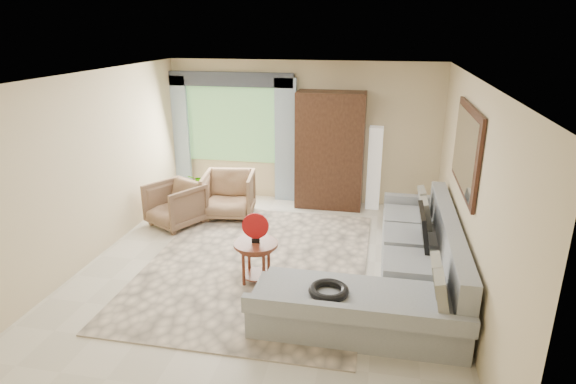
% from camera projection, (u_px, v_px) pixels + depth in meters
% --- Properties ---
extents(ground, '(6.00, 6.00, 0.00)m').
position_uv_depth(ground, '(265.00, 272.00, 6.55)').
color(ground, silver).
rests_on(ground, ground).
extents(area_rug, '(3.00, 4.00, 0.02)m').
position_uv_depth(area_rug, '(258.00, 263.00, 6.76)').
color(area_rug, beige).
rests_on(area_rug, ground).
extents(sectional_sofa, '(2.30, 3.46, 0.90)m').
position_uv_depth(sectional_sofa, '(401.00, 272.00, 5.97)').
color(sectional_sofa, '#A2A7AB').
rests_on(sectional_sofa, ground).
extents(tv_screen, '(0.14, 0.74, 0.48)m').
position_uv_depth(tv_screen, '(424.00, 227.00, 6.18)').
color(tv_screen, black).
rests_on(tv_screen, sectional_sofa).
extents(garden_hose, '(0.43, 0.43, 0.09)m').
position_uv_depth(garden_hose, '(329.00, 290.00, 5.04)').
color(garden_hose, black).
rests_on(garden_hose, sectional_sofa).
extents(coffee_table, '(0.57, 0.57, 0.57)m').
position_uv_depth(coffee_table, '(256.00, 262.00, 6.19)').
color(coffee_table, '#522416').
rests_on(coffee_table, ground).
extents(red_disc, '(0.34, 0.07, 0.34)m').
position_uv_depth(red_disc, '(255.00, 226.00, 6.03)').
color(red_disc, '#B31112').
rests_on(red_disc, coffee_table).
extents(armchair_left, '(1.06, 1.07, 0.73)m').
position_uv_depth(armchair_left, '(175.00, 204.00, 7.98)').
color(armchair_left, brown).
rests_on(armchair_left, ground).
extents(armchair_right, '(0.96, 0.98, 0.79)m').
position_uv_depth(armchair_right, '(229.00, 195.00, 8.35)').
color(armchair_right, '#92684F').
rests_on(armchair_right, ground).
extents(potted_plant, '(0.61, 0.56, 0.58)m').
position_uv_depth(potted_plant, '(197.00, 188.00, 9.02)').
color(potted_plant, '#999999').
rests_on(potted_plant, ground).
extents(armoire, '(1.20, 0.55, 2.10)m').
position_uv_depth(armoire, '(330.00, 151.00, 8.63)').
color(armoire, black).
rests_on(armoire, ground).
extents(floor_lamp, '(0.24, 0.24, 1.50)m').
position_uv_depth(floor_lamp, '(374.00, 168.00, 8.63)').
color(floor_lamp, silver).
rests_on(floor_lamp, ground).
extents(window, '(1.80, 0.04, 1.40)m').
position_uv_depth(window, '(232.00, 125.00, 9.09)').
color(window, '#669E59').
rests_on(window, wall_back).
extents(curtain_left, '(0.40, 0.08, 2.30)m').
position_uv_depth(curtain_left, '(179.00, 136.00, 9.29)').
color(curtain_left, '#9EB7CC').
rests_on(curtain_left, ground).
extents(curtain_right, '(0.40, 0.08, 2.30)m').
position_uv_depth(curtain_right, '(285.00, 141.00, 8.90)').
color(curtain_right, '#9EB7CC').
rests_on(curtain_right, ground).
extents(valance, '(2.40, 0.12, 0.26)m').
position_uv_depth(valance, '(229.00, 79.00, 8.75)').
color(valance, '#1E232D').
rests_on(valance, wall_back).
extents(wall_mirror, '(0.05, 1.70, 1.05)m').
position_uv_depth(wall_mirror, '(466.00, 149.00, 5.85)').
color(wall_mirror, black).
rests_on(wall_mirror, wall_right).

